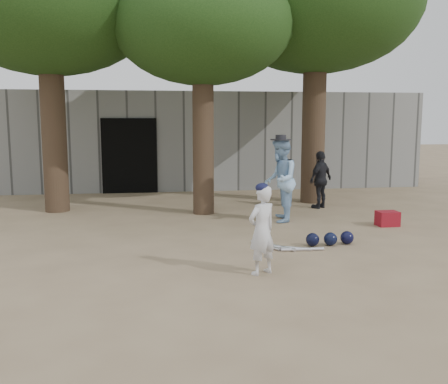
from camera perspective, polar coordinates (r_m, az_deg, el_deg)
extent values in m
plane|color=#937C5E|center=(7.45, -3.47, -8.44)|extent=(70.00, 70.00, 0.00)
imported|color=silver|center=(6.93, 4.35, -4.38)|extent=(0.54, 0.49, 1.25)
imported|color=#93BCE4|center=(10.56, 6.43, 1.34)|extent=(0.87, 1.00, 1.76)
imported|color=black|center=(12.38, 10.98, 1.39)|extent=(0.86, 0.77, 1.40)
cube|color=maroon|center=(10.69, 18.17, -2.90)|extent=(0.42, 0.32, 0.30)
cube|color=gray|center=(15.14, -6.20, 5.74)|extent=(16.00, 0.35, 3.00)
cube|color=black|center=(14.96, -10.75, 4.08)|extent=(1.60, 0.08, 2.20)
cube|color=slate|center=(17.63, -6.53, 6.07)|extent=(16.00, 5.00, 3.00)
sphere|color=black|center=(8.67, 10.09, -5.38)|extent=(0.23, 0.23, 0.23)
sphere|color=black|center=(8.78, 12.07, -5.27)|extent=(0.23, 0.23, 0.23)
sphere|color=black|center=(8.94, 13.88, -5.08)|extent=(0.23, 0.23, 0.23)
cylinder|color=silver|center=(8.55, 4.75, -6.07)|extent=(0.38, 0.66, 0.06)
cylinder|color=silver|center=(8.48, 6.13, -6.21)|extent=(0.49, 0.60, 0.06)
cylinder|color=silver|center=(8.41, 7.53, -6.35)|extent=(0.67, 0.36, 0.06)
cylinder|color=silver|center=(8.35, 8.95, -6.49)|extent=(0.72, 0.09, 0.06)
cylinder|color=brown|center=(12.32, -19.05, 10.62)|extent=(0.56, 0.56, 5.50)
ellipsoid|color=#284C19|center=(12.57, -19.48, 19.52)|extent=(4.80, 4.80, 3.12)
cylinder|color=brown|center=(11.38, -2.41, 10.04)|extent=(0.48, 0.48, 5.00)
ellipsoid|color=#284C19|center=(11.56, -2.47, 18.48)|extent=(4.00, 4.00, 2.60)
cylinder|color=brown|center=(13.22, 10.30, 11.39)|extent=(0.60, 0.60, 5.80)
ellipsoid|color=#284C19|center=(13.51, 10.54, 20.31)|extent=(5.20, 5.20, 3.38)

